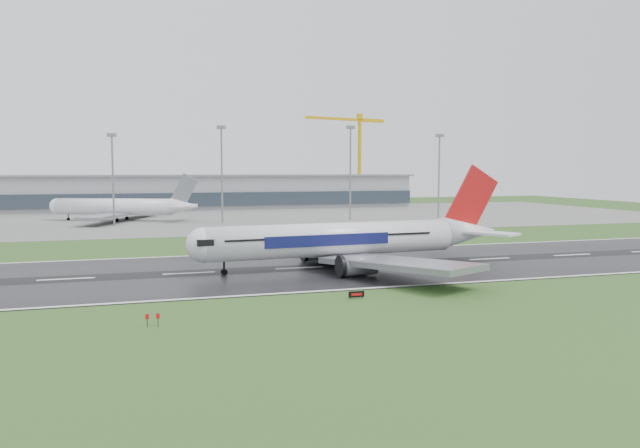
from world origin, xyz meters
name	(u,v)px	position (x,y,z in m)	size (l,w,h in m)	color
ground	(189,274)	(0.00, 0.00, 0.00)	(520.00, 520.00, 0.00)	#2A501D
runway	(189,273)	(0.00, 0.00, 0.05)	(400.00, 45.00, 0.10)	black
apron	(161,219)	(0.00, 125.00, 0.04)	(400.00, 130.00, 0.08)	slate
terminal	(155,193)	(0.00, 185.00, 7.50)	(240.00, 36.00, 15.00)	gray
main_airliner	(355,218)	(29.95, -2.18, 9.18)	(61.50, 58.58, 18.16)	white
parked_airliner	(120,198)	(-13.99, 119.21, 8.18)	(55.28, 51.47, 16.20)	white
tower_crane	(359,159)	(106.14, 200.00, 23.70)	(48.28, 2.63, 47.39)	#E0A30A
runway_sign	(356,295)	(20.95, -27.85, 0.52)	(2.30, 0.26, 1.04)	black
floodmast_2	(113,182)	(-15.55, 100.00, 14.30)	(0.64, 0.64, 28.59)	gray
floodmast_3	(222,176)	(19.39, 100.00, 15.87)	(0.64, 0.64, 31.73)	gray
floodmast_4	(350,175)	(65.45, 100.00, 16.32)	(0.64, 0.64, 32.63)	gray
floodmast_5	(439,178)	(100.79, 100.00, 15.15)	(0.64, 0.64, 30.31)	gray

